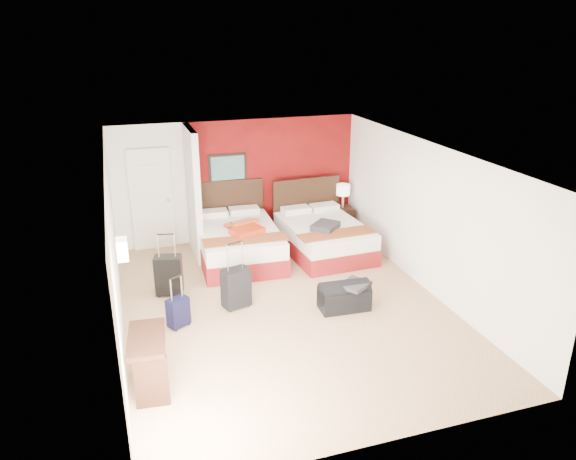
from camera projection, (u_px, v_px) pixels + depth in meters
name	position (u px, v px, depth m)	size (l,w,h in m)	color
ground	(285.00, 307.00, 8.79)	(6.50, 6.50, 0.00)	#D4AD82
room_walls	(180.00, 214.00, 9.22)	(5.02, 6.52, 2.50)	white
red_accent_panel	(272.00, 178.00, 11.45)	(3.50, 0.04, 2.50)	maroon
partition_wall	(193.00, 193.00, 10.40)	(0.12, 1.20, 2.50)	silver
entry_door	(152.00, 200.00, 10.79)	(0.82, 0.06, 2.05)	silver
bed_left	(238.00, 244.00, 10.47)	(1.49, 2.13, 0.64)	white
bed_right	(324.00, 238.00, 10.79)	(1.43, 2.04, 0.61)	white
red_suitcase_open	(244.00, 227.00, 10.27)	(0.58, 0.81, 0.10)	red
jacket_bundle	(325.00, 226.00, 10.37)	(0.51, 0.41, 0.12)	#343338
nightstand	(342.00, 220.00, 11.80)	(0.43, 0.43, 0.60)	black
table_lamp	(343.00, 196.00, 11.60)	(0.28, 0.28, 0.51)	silver
suitcase_black	(169.00, 277.00, 9.08)	(0.44, 0.28, 0.66)	black
suitcase_charcoal	(236.00, 289.00, 8.68)	(0.43, 0.26, 0.63)	black
suitcase_navy	(178.00, 314.00, 8.14)	(0.32, 0.19, 0.44)	black
duffel_bag	(344.00, 297.00, 8.67)	(0.78, 0.42, 0.40)	black
jacket_draped	(355.00, 284.00, 8.59)	(0.45, 0.38, 0.06)	#323236
desk	(149.00, 363.00, 6.70)	(0.44, 0.88, 0.73)	black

